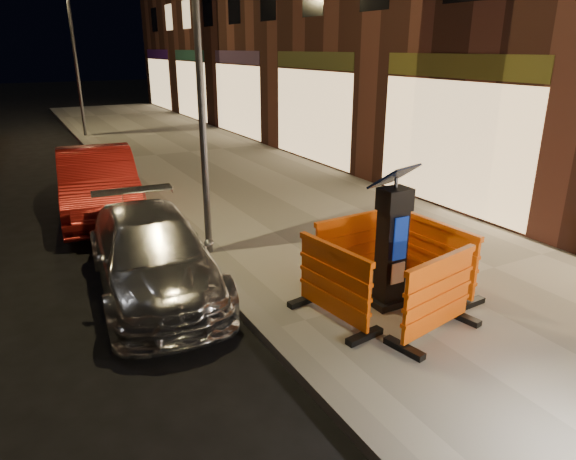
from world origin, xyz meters
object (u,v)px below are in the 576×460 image
car_silver (156,290)px  car_red (102,215)px  barrier_front (438,297)px  parking_kiosk (392,242)px  barrier_back (351,248)px  barrier_bldgside (439,258)px  barrier_kerbside (334,284)px

car_silver → car_red: bearing=96.0°
barrier_front → car_red: size_ratio=0.30×
parking_kiosk → barrier_back: bearing=83.9°
parking_kiosk → barrier_bldgside: parking_kiosk is taller
parking_kiosk → barrier_bldgside: size_ratio=1.40×
barrier_bldgside → car_red: barrier_bldgside is taller
barrier_kerbside → car_silver: bearing=29.3°
barrier_kerbside → barrier_back: bearing=-53.1°
barrier_front → car_silver: bearing=118.7°
barrier_front → car_red: barrier_front is taller
parking_kiosk → barrier_back: parking_kiosk is taller
barrier_back → car_silver: barrier_back is taller
barrier_back → car_silver: 3.19m
barrier_back → car_red: size_ratio=0.30×
barrier_bldgside → barrier_kerbside: bearing=85.9°
parking_kiosk → car_red: 7.50m
parking_kiosk → barrier_back: (0.00, 0.95, -0.43)m
barrier_back → car_red: (-2.84, 5.90, -0.69)m
barrier_kerbside → car_red: barrier_kerbside is taller
parking_kiosk → car_silver: bearing=133.3°
car_red → barrier_front: bearing=-64.2°
parking_kiosk → barrier_kerbside: (-0.95, 0.00, -0.43)m
barrier_bldgside → car_red: (-3.79, 6.85, -0.69)m
parking_kiosk → barrier_back: size_ratio=1.40×
barrier_kerbside → car_silver: size_ratio=0.33×
barrier_back → barrier_bldgside: (0.95, -0.95, 0.00)m
barrier_front → barrier_back: (0.00, 1.90, 0.00)m
barrier_front → barrier_back: bearing=78.9°
barrier_bldgside → car_silver: bearing=53.4°
barrier_kerbside → barrier_bldgside: (1.90, 0.00, 0.00)m
barrier_front → barrier_kerbside: 1.34m
car_silver → car_red: size_ratio=0.93×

